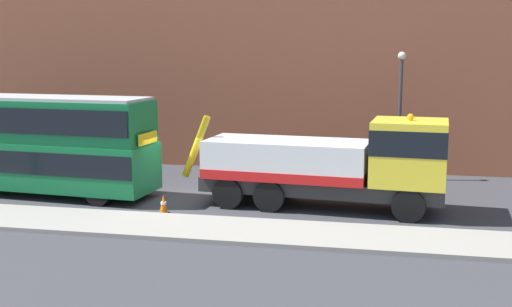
# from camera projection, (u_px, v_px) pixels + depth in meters

# --- Properties ---
(ground_plane) EXTENTS (120.00, 120.00, 0.00)m
(ground_plane) POSITION_uv_depth(u_px,v_px,m) (182.00, 199.00, 25.17)
(ground_plane) COLOR #38383D
(near_kerb) EXTENTS (60.00, 2.80, 0.15)m
(near_kerb) POSITION_uv_depth(u_px,v_px,m) (143.00, 225.00, 21.09)
(near_kerb) COLOR gray
(near_kerb) RESTS_ON ground_plane
(building_facade) EXTENTS (60.00, 1.50, 16.00)m
(building_facade) POSITION_uv_depth(u_px,v_px,m) (228.00, 6.00, 31.36)
(building_facade) COLOR #935138
(building_facade) RESTS_ON ground_plane
(recovery_tow_truck) EXTENTS (10.23, 3.40, 3.67)m
(recovery_tow_truck) POSITION_uv_depth(u_px,v_px,m) (334.00, 163.00, 23.30)
(recovery_tow_truck) COLOR #2D2D2D
(recovery_tow_truck) RESTS_ON ground_plane
(double_decker_bus) EXTENTS (11.18, 3.49, 4.06)m
(double_decker_bus) POSITION_uv_depth(u_px,v_px,m) (26.00, 140.00, 25.77)
(double_decker_bus) COLOR #146B38
(double_decker_bus) RESTS_ON ground_plane
(traffic_cone_near_bus) EXTENTS (0.36, 0.36, 0.72)m
(traffic_cone_near_bus) POSITION_uv_depth(u_px,v_px,m) (163.00, 205.00, 22.79)
(traffic_cone_near_bus) COLOR orange
(traffic_cone_near_bus) RESTS_ON ground_plane
(street_lamp) EXTENTS (0.36, 0.36, 5.83)m
(street_lamp) POSITION_uv_depth(u_px,v_px,m) (400.00, 105.00, 28.29)
(street_lamp) COLOR #38383D
(street_lamp) RESTS_ON ground_plane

